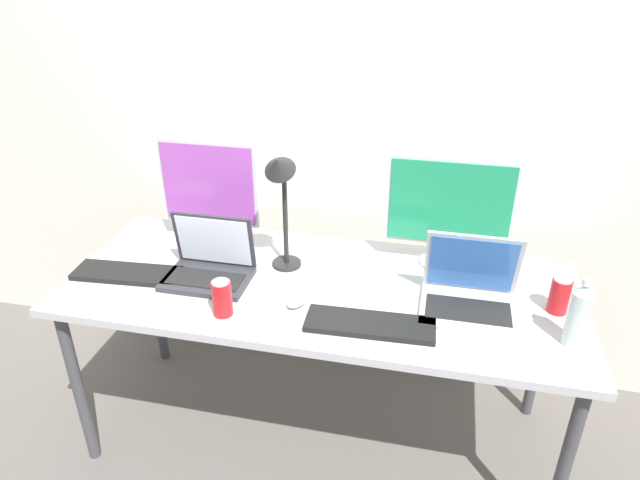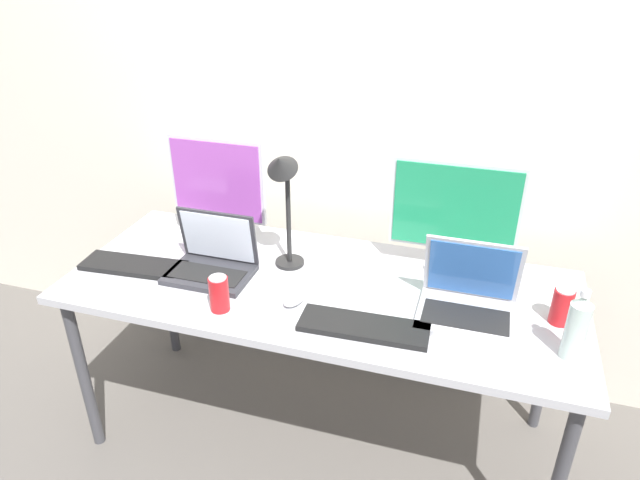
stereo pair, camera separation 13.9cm
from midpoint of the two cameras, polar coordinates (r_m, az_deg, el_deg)
ground_plane at (r=2.54m, az=1.65°, el=-18.68°), size 16.00×16.00×0.00m
wall_back at (r=2.38m, az=6.06°, el=14.56°), size 7.00×0.08×2.60m
work_desk at (r=2.10m, az=1.91°, el=-5.80°), size 1.84×0.75×0.74m
monitor_left at (r=2.32m, az=-8.46°, el=5.06°), size 0.40×0.22×0.43m
monitor_center at (r=2.12m, az=15.12°, el=2.53°), size 0.46×0.18×0.43m
laptop_silver at (r=2.13m, az=-8.86°, el=-2.00°), size 0.31×0.22×0.23m
laptop_secondary at (r=1.96m, az=16.59°, el=-5.66°), size 0.31×0.25×0.26m
keyboard_main at (r=2.25m, az=-16.48°, el=-2.50°), size 0.40×0.16×0.02m
keyboard_aux at (r=1.85m, az=6.57°, el=-8.66°), size 0.42×0.15×0.02m
mouse_by_keyboard at (r=1.95m, az=-0.54°, el=-5.99°), size 0.08×0.11×0.03m
water_bottle at (r=1.86m, az=26.29°, el=-7.88°), size 0.06×0.06×0.23m
soda_can_near_keyboard at (r=2.02m, az=24.88°, el=-6.07°), size 0.07×0.07×0.13m
soda_can_by_laptop at (r=1.92m, az=-8.02°, el=-5.37°), size 0.07×0.07×0.13m
desk_lamp at (r=2.00m, az=-1.70°, el=5.17°), size 0.11×0.18×0.48m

